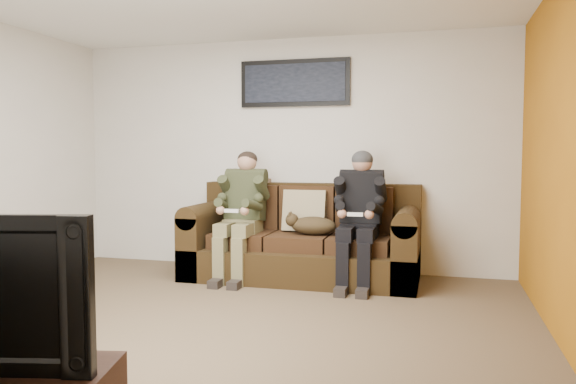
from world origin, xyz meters
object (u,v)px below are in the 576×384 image
(person_right, at_px, (360,209))
(cat, at_px, (312,225))
(framed_poster, at_px, (295,83))
(person_left, at_px, (242,206))
(sofa, at_px, (304,242))

(person_right, distance_m, cat, 0.53)
(person_right, height_order, framed_poster, framed_poster)
(person_left, height_order, person_right, person_right)
(sofa, height_order, cat, sofa)
(person_right, xyz_separation_m, framed_poster, (-0.82, 0.58, 1.33))
(sofa, height_order, person_left, person_left)
(framed_poster, bearing_deg, cat, -59.77)
(cat, bearing_deg, sofa, 124.99)
(person_right, height_order, cat, person_right)
(person_left, distance_m, person_right, 1.24)
(framed_poster, bearing_deg, sofa, -62.25)
(person_left, height_order, cat, person_left)
(person_left, xyz_separation_m, cat, (0.75, 0.02, -0.18))
(sofa, distance_m, framed_poster, 1.78)
(person_right, distance_m, framed_poster, 1.67)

